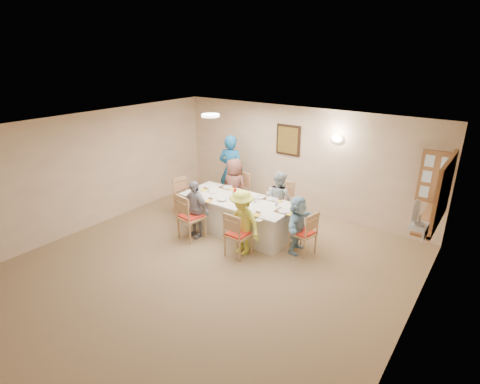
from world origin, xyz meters
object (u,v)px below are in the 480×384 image
Objects in this scene: serving_hatch at (443,192)px; diner_right_end at (298,224)px; chair_front_right at (238,234)px; diner_front_left at (195,209)px; diner_front_right at (242,222)px; chair_back_left at (237,193)px; chair_right_end at (303,232)px; desk_fan at (418,216)px; dining_table at (238,215)px; diner_back_right at (279,200)px; chair_front_left at (191,216)px; caregiver at (231,171)px; diner_back_left at (234,187)px; chair_back_right at (281,205)px; condiment_ketchup at (235,192)px; chair_left_end at (185,197)px.

diner_right_end is at bearing -161.67° from serving_hatch.
chair_front_right is at bearing 127.86° from diner_right_end.
diner_front_right is at bearing 1.67° from diner_front_left.
chair_back_left is 1.12× the size of chair_right_end.
desk_fan reaches higher than dining_table.
diner_front_right is at bearing 99.84° from diner_back_right.
caregiver reaches higher than chair_front_left.
chair_back_right is at bearing -173.75° from diner_back_left.
diner_back_right is 1.07× the size of diner_front_left.
chair_front_left is (-4.15, -0.19, -1.05)m from desk_fan.
chair_front_left is at bearing -160.10° from serving_hatch.
diner_front_left is (-1.20, 0.12, 0.15)m from chair_front_right.
condiment_ketchup is (-0.69, -0.65, 0.23)m from diner_back_right.
diner_back_left is at bearing 123.17° from caregiver.
diner_right_end is at bearing 0.00° from dining_table.
chair_left_end is at bearing 27.39° from diner_back_right.
diner_front_right is (-0.95, -0.68, 0.20)m from chair_right_end.
chair_front_right is at bearing -38.93° from chair_right_end.
chair_back_right is at bearing -58.49° from chair_left_end.
diner_front_left is at bearing -179.02° from desk_fan.
chair_front_right is at bearing -44.76° from chair_back_left.
dining_table is at bearing 138.66° from diner_front_right.
serving_hatch is 4.64m from chair_front_left.
serving_hatch is 2.53m from diner_right_end.
chair_back_left is 0.76× the size of diner_back_right.
chair_back_left is 1.60m from chair_front_left.
diner_right_end is at bearing 144.45° from caregiver.
condiment_ketchup reaches higher than chair_front_left.
caregiver is (-0.45, 0.47, 0.20)m from diner_back_left.
dining_table is 0.51m from condiment_ketchup.
chair_back_right is at bearing 97.24° from diner_front_right.
dining_table is 1.01m from chair_back_right.
chair_front_right is (1.20, 0.00, -0.04)m from chair_front_left.
diner_back_left is 1.07× the size of diner_front_right.
serving_hatch is 2.47m from chair_right_end.
dining_table is 1.64m from caregiver.
chair_back_left is 0.81× the size of diner_front_left.
diner_back_left is 5.64× the size of condiment_ketchup.
diner_back_left is 1.36m from diner_front_left.
caregiver is at bearing 150.49° from chair_back_left.
condiment_ketchup is at bearing 128.75° from diner_back_left.
condiment_ketchup is at bearing 120.06° from caregiver.
diner_right_end reaches higher than chair_right_end.
diner_right_end is (-2.13, 0.61, -0.98)m from desk_fan.
desk_fan is at bearing -9.74° from dining_table.
diner_front_right is at bearing 123.24° from diner_right_end.
chair_front_left is 0.81× the size of diner_front_left.
chair_front_left is 1.11× the size of chair_left_end.
condiment_ketchup is at bearing 82.50° from diner_right_end.
chair_front_left reaches higher than chair_right_end.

